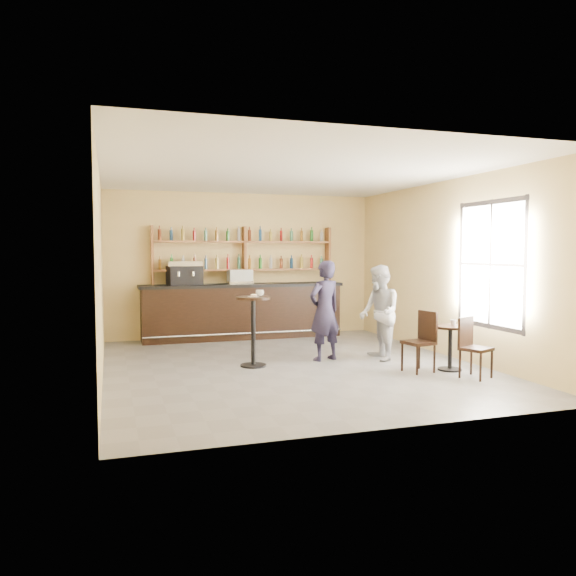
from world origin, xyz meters
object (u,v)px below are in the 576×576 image
object	(u,v)px
pastry_case	(240,277)
cafe_table	(450,348)
chair_west	(418,342)
patron_second	(379,313)
bar_counter	(243,311)
chair_south	(476,348)
pedestal_table	(253,332)
espresso_machine	(184,273)
man_main	(325,311)

from	to	relation	value
pastry_case	cafe_table	world-z (taller)	pastry_case
chair_west	patron_second	world-z (taller)	patron_second
bar_counter	chair_south	bearing A→B (deg)	-63.08
chair_south	patron_second	size ratio (longest dim) A/B	0.54
bar_counter	chair_south	size ratio (longest dim) A/B	4.85
pedestal_table	chair_west	distance (m)	2.68
espresso_machine	man_main	distance (m)	3.58
espresso_machine	pastry_case	distance (m)	1.20
pastry_case	patron_second	world-z (taller)	patron_second
pastry_case	pedestal_table	bearing A→B (deg)	-95.78
pedestal_table	man_main	bearing A→B (deg)	5.86
bar_counter	pedestal_table	size ratio (longest dim) A/B	3.81
bar_counter	pastry_case	bearing A→B (deg)	180.00
espresso_machine	chair_south	bearing A→B (deg)	-59.61
pastry_case	pedestal_table	world-z (taller)	pastry_case
bar_counter	patron_second	xyz separation A→B (m)	(1.72, -3.15, 0.24)
espresso_machine	cafe_table	xyz separation A→B (m)	(3.68, -4.27, -1.09)
pastry_case	chair_west	bearing A→B (deg)	-62.49
chair_west	chair_south	size ratio (longest dim) A/B	1.05
man_main	cafe_table	size ratio (longest dim) A/B	2.42
pedestal_table	man_main	xyz separation A→B (m)	(1.32, 0.14, 0.29)
pedestal_table	espresso_machine	bearing A→B (deg)	103.75
man_main	chair_west	size ratio (longest dim) A/B	1.82
pedestal_table	cafe_table	bearing A→B (deg)	-23.12
pedestal_table	chair_west	bearing A→B (deg)	-26.77
cafe_table	chair_west	world-z (taller)	chair_west
pastry_case	chair_south	bearing A→B (deg)	-59.62
cafe_table	chair_south	size ratio (longest dim) A/B	0.79
cafe_table	espresso_machine	bearing A→B (deg)	130.77
cafe_table	patron_second	world-z (taller)	patron_second
man_main	cafe_table	xyz separation A→B (m)	(1.62, -1.39, -0.51)
espresso_machine	pedestal_table	bearing A→B (deg)	-83.31
bar_counter	cafe_table	bearing A→B (deg)	-60.43
patron_second	pastry_case	bearing A→B (deg)	-143.68
bar_counter	pastry_case	size ratio (longest dim) A/B	8.52
bar_counter	man_main	world-z (taller)	man_main
man_main	chair_south	size ratio (longest dim) A/B	1.92
pedestal_table	patron_second	distance (m)	2.26
cafe_table	patron_second	size ratio (longest dim) A/B	0.43
espresso_machine	cafe_table	size ratio (longest dim) A/B	0.97
espresso_machine	cafe_table	bearing A→B (deg)	-56.30
man_main	espresso_machine	bearing A→B (deg)	-72.34
espresso_machine	chair_west	xyz separation A→B (m)	(3.13, -4.22, -0.97)
pedestal_table	man_main	distance (m)	1.36
man_main	chair_west	world-z (taller)	man_main
bar_counter	cafe_table	world-z (taller)	bar_counter
pastry_case	man_main	xyz separation A→B (m)	(0.86, -2.87, -0.48)
espresso_machine	patron_second	size ratio (longest dim) A/B	0.42
pastry_case	man_main	distance (m)	3.04
pastry_case	pedestal_table	xyz separation A→B (m)	(-0.46, -3.01, -0.78)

